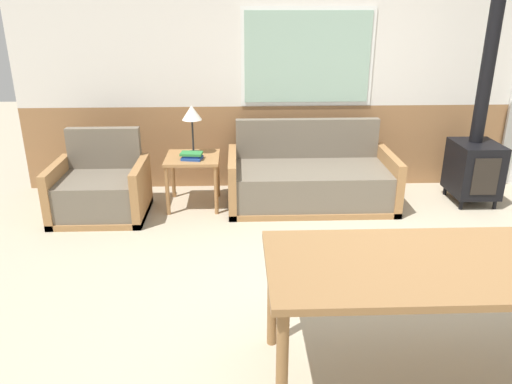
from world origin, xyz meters
name	(u,v)px	position (x,y,z in m)	size (l,w,h in m)	color
ground_plane	(411,312)	(0.00, 0.00, 0.00)	(16.00, 16.00, 0.00)	#B2A58C
wall_back	(344,67)	(-0.02, 2.63, 1.35)	(7.20, 0.09, 2.70)	#996B42
couch	(310,181)	(-0.43, 2.02, 0.25)	(1.72, 0.87, 0.84)	#9E7042
armchair	(101,191)	(-2.57, 1.80, 0.25)	(0.90, 0.75, 0.83)	#9E7042
side_table	(193,164)	(-1.66, 2.02, 0.45)	(0.55, 0.55, 0.54)	#9E7042
table_lamp	(192,116)	(-1.66, 2.12, 0.94)	(0.20, 0.20, 0.51)	#262628
book_stack	(192,156)	(-1.66, 1.93, 0.57)	(0.23, 0.19, 0.07)	#234799
dining_table	(441,274)	(-0.13, -0.64, 0.68)	(1.86, 0.81, 0.76)	olive
wood_stove	(477,147)	(1.30, 2.02, 0.60)	(0.45, 0.54, 2.43)	black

